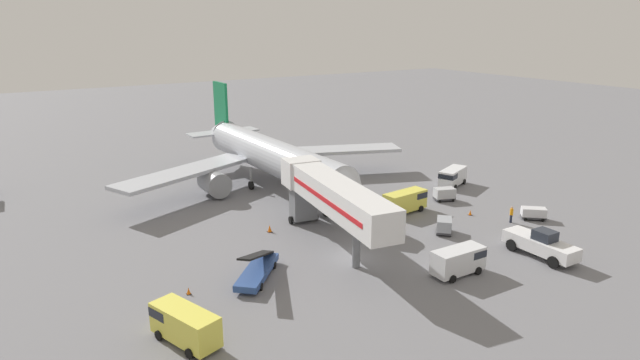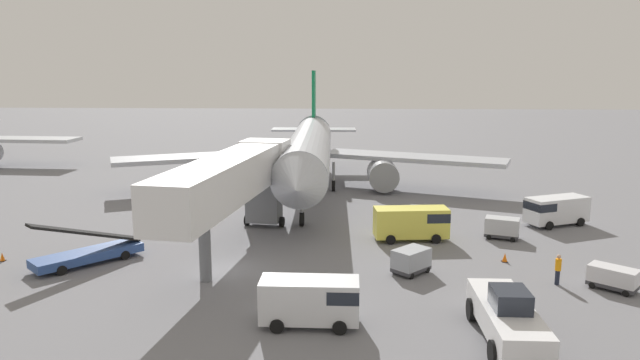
% 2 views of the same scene
% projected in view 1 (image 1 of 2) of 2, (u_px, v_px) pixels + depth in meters
% --- Properties ---
extents(ground_plane, '(300.00, 300.00, 0.00)m').
position_uv_depth(ground_plane, '(352.00, 257.00, 49.46)').
color(ground_plane, slate).
extents(airplane_at_gate, '(40.10, 38.79, 12.05)m').
position_uv_depth(airplane_at_gate, '(269.00, 156.00, 69.13)').
color(airplane_at_gate, '#B7BCC6').
rests_on(airplane_at_gate, ground).
extents(jet_bridge, '(5.92, 19.64, 6.74)m').
position_uv_depth(jet_bridge, '(329.00, 194.00, 51.03)').
color(jet_bridge, silver).
rests_on(jet_bridge, ground).
extents(pushback_tug, '(2.50, 6.84, 2.62)m').
position_uv_depth(pushback_tug, '(541.00, 244.00, 49.26)').
color(pushback_tug, white).
rests_on(pushback_tug, ground).
extents(belt_loader_truck, '(5.94, 6.24, 3.21)m').
position_uv_depth(belt_loader_truck, '(257.00, 269.00, 45.27)').
color(belt_loader_truck, '#2D4C8E').
rests_on(belt_loader_truck, ground).
extents(service_van_near_center, '(3.54, 5.61, 2.39)m').
position_uv_depth(service_van_near_center, '(184.00, 323.00, 36.10)').
color(service_van_near_center, '#E5DB4C').
rests_on(service_van_near_center, ground).
extents(service_van_outer_left, '(5.35, 3.77, 2.26)m').
position_uv_depth(service_van_outer_left, '(452.00, 176.00, 70.50)').
color(service_van_outer_left, white).
rests_on(service_van_outer_left, ground).
extents(service_van_near_left, '(5.42, 2.53, 2.39)m').
position_uv_depth(service_van_near_left, '(406.00, 200.00, 60.83)').
color(service_van_near_left, '#E5DB4C').
rests_on(service_van_near_left, ground).
extents(service_van_rear_right, '(4.74, 2.13, 2.30)m').
position_uv_depth(service_van_rear_right, '(459.00, 260.00, 45.84)').
color(service_van_rear_right, silver).
rests_on(service_van_rear_right, ground).
extents(baggage_cart_mid_right, '(2.56, 2.58, 1.52)m').
position_uv_depth(baggage_cart_mid_right, '(444.00, 225.00, 54.85)').
color(baggage_cart_mid_right, '#38383D').
rests_on(baggage_cart_mid_right, ground).
extents(baggage_cart_rear_left, '(2.71, 2.58, 1.31)m').
position_uv_depth(baggage_cart_rear_left, '(534.00, 213.00, 58.69)').
color(baggage_cart_rear_left, '#38383D').
rests_on(baggage_cart_rear_left, ground).
extents(baggage_cart_far_right, '(2.67, 2.04, 1.55)m').
position_uv_depth(baggage_cart_far_right, '(444.00, 194.00, 64.81)').
color(baggage_cart_far_right, '#38383D').
rests_on(baggage_cart_far_right, ground).
extents(ground_crew_worker_foreground, '(0.39, 0.39, 1.80)m').
position_uv_depth(ground_crew_worker_foreground, '(511.00, 214.00, 57.71)').
color(ground_crew_worker_foreground, '#1E2333').
rests_on(ground_crew_worker_foreground, ground).
extents(safety_cone_alpha, '(0.36, 0.36, 0.56)m').
position_uv_depth(safety_cone_alpha, '(189.00, 291.00, 42.70)').
color(safety_cone_alpha, black).
rests_on(safety_cone_alpha, ground).
extents(safety_cone_bravo, '(0.38, 0.38, 0.59)m').
position_uv_depth(safety_cone_bravo, '(470.00, 213.00, 60.11)').
color(safety_cone_bravo, black).
rests_on(safety_cone_bravo, ground).
extents(safety_cone_charlie, '(0.49, 0.49, 0.75)m').
position_uv_depth(safety_cone_charlie, '(270.00, 229.00, 55.29)').
color(safety_cone_charlie, black).
rests_on(safety_cone_charlie, ground).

